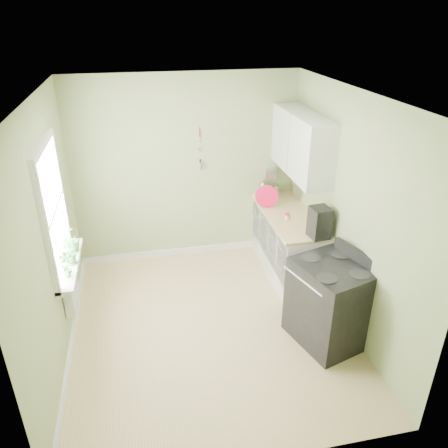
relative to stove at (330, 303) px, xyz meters
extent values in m
cube|color=tan|center=(-1.28, 0.47, -0.50)|extent=(3.20, 3.60, 0.02)
cube|color=white|center=(-1.28, 0.47, 2.22)|extent=(3.20, 3.60, 0.02)
cube|color=#A1AF77|center=(-1.28, 2.28, 0.86)|extent=(3.20, 0.02, 2.70)
cube|color=#A1AF77|center=(-2.89, 0.47, 0.86)|extent=(0.02, 3.60, 2.70)
cube|color=#A1AF77|center=(0.33, 0.47, 0.86)|extent=(0.02, 3.60, 2.70)
cube|color=white|center=(0.02, 1.47, -0.06)|extent=(0.60, 1.60, 0.87)
cube|color=beige|center=(0.01, 1.47, 0.40)|extent=(0.64, 1.60, 0.04)
cube|color=white|center=(0.15, 1.57, 1.36)|extent=(0.35, 1.40, 0.80)
cube|color=white|center=(-2.87, 0.77, 1.06)|extent=(0.02, 1.00, 1.30)
cube|color=white|center=(-2.85, 0.77, 1.74)|extent=(0.06, 1.14, 0.07)
cube|color=white|center=(-2.85, 0.77, 0.37)|extent=(0.06, 1.14, 0.07)
cube|color=white|center=(-2.85, 0.77, 1.06)|extent=(0.04, 1.00, 0.04)
cube|color=white|center=(-2.79, 0.77, 0.39)|extent=(0.18, 1.14, 0.04)
cube|color=white|center=(-2.82, 0.72, 0.06)|extent=(0.12, 0.50, 0.35)
cylinder|color=beige|center=(-1.08, 2.25, 1.39)|extent=(0.02, 0.02, 0.10)
cylinder|color=silver|center=(-1.08, 2.25, 1.27)|extent=(0.01, 0.01, 0.16)
cylinder|color=silver|center=(-1.08, 2.25, 0.93)|extent=(0.01, 0.14, 0.14)
cube|color=black|center=(0.00, 0.00, -0.02)|extent=(0.88, 0.96, 0.94)
cube|color=black|center=(0.00, 0.00, 0.46)|extent=(0.88, 0.96, 0.03)
cube|color=black|center=(0.30, 0.00, 0.53)|extent=(0.29, 0.78, 0.15)
cylinder|color=#B2B2B7|center=(-0.35, 0.00, 0.34)|extent=(0.21, 0.63, 0.02)
cube|color=red|center=(-0.35, 0.10, 0.15)|extent=(0.09, 0.23, 0.40)
cube|color=#B2B2B7|center=(-0.03, 2.19, 0.46)|extent=(0.32, 0.39, 0.09)
cube|color=#B2B2B7|center=(-0.03, 2.33, 0.61)|extent=(0.15, 0.13, 0.24)
cube|color=#B2B2B7|center=(-0.03, 2.21, 0.76)|extent=(0.26, 0.36, 0.11)
sphere|color=#B2B2B7|center=(-0.03, 2.33, 0.79)|extent=(0.13, 0.13, 0.13)
cylinder|color=silver|center=(-0.03, 2.12, 0.53)|extent=(0.19, 0.19, 0.15)
cylinder|color=silver|center=(-0.16, 2.19, 0.50)|extent=(0.12, 0.12, 0.16)
cone|color=silver|center=(-0.16, 2.19, 0.60)|extent=(0.12, 0.12, 0.04)
cylinder|color=silver|center=(-0.25, 2.19, 0.52)|extent=(0.11, 0.03, 0.08)
cube|color=black|center=(0.14, 0.77, 0.61)|extent=(0.24, 0.26, 0.39)
cylinder|color=black|center=(0.11, 0.77, 0.49)|extent=(0.12, 0.12, 0.13)
cylinder|color=red|center=(-0.23, 1.75, 0.58)|extent=(0.32, 0.17, 0.32)
cylinder|color=beige|center=(-0.07, 1.30, 0.45)|extent=(0.07, 0.07, 0.07)
cylinder|color=red|center=(-0.07, 1.30, 0.49)|extent=(0.07, 0.07, 0.01)
imported|color=#366A30|center=(-2.78, 0.48, 0.55)|extent=(0.18, 0.15, 0.29)
imported|color=#366A30|center=(-2.78, 0.75, 0.56)|extent=(0.21, 0.21, 0.30)
imported|color=#366A30|center=(-2.78, 1.03, 0.56)|extent=(0.23, 0.23, 0.31)
camera|label=1|loc=(-1.96, -3.63, 2.94)|focal=35.00mm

